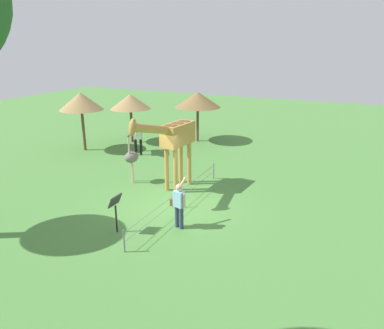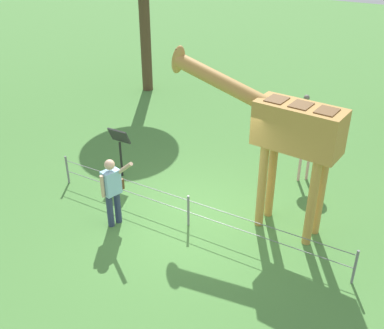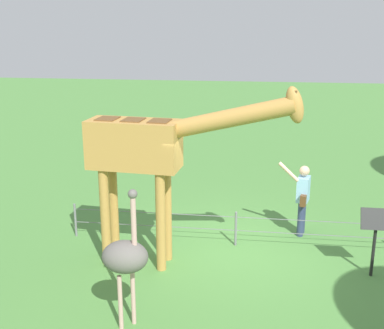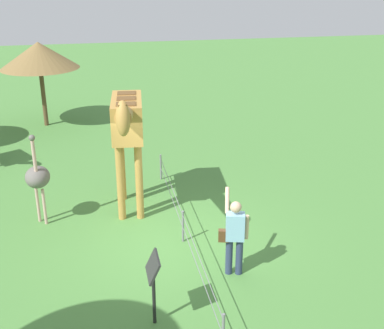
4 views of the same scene
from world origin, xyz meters
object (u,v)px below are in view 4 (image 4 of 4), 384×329
at_px(visitor, 234,233).
at_px(shade_hut_far, 39,55).
at_px(info_sign, 153,276).
at_px(ostrich, 38,177).
at_px(giraffe, 127,126).

xyz_separation_m(visitor, shade_hut_far, (-10.83, -4.31, 1.73)).
xyz_separation_m(shade_hut_far, info_sign, (12.00, 2.58, -1.68)).
bearing_deg(visitor, shade_hut_far, -158.31).
relative_size(visitor, ostrich, 0.74).
bearing_deg(info_sign, shade_hut_far, -167.85).
xyz_separation_m(giraffe, shade_hut_far, (-7.90, -2.54, 0.36)).
xyz_separation_m(giraffe, visitor, (2.93, 1.77, -1.36)).
bearing_deg(shade_hut_far, info_sign, 12.15).
height_order(ostrich, shade_hut_far, shade_hut_far).
bearing_deg(visitor, giraffe, -148.90).
relative_size(visitor, shade_hut_far, 0.54).
distance_m(visitor, ostrich, 4.85).
bearing_deg(ostrich, shade_hut_far, -176.88).
bearing_deg(shade_hut_far, visitor, 21.69).
bearing_deg(info_sign, ostrich, -152.15).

